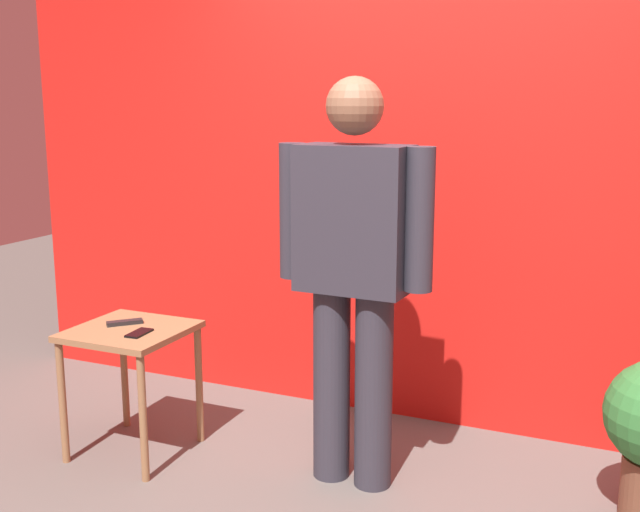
{
  "coord_description": "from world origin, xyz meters",
  "views": [
    {
      "loc": [
        1.07,
        -2.54,
        1.71
      ],
      "look_at": [
        -0.3,
        0.55,
        1.02
      ],
      "focal_mm": 43.66,
      "sensor_mm": 36.0,
      "label": 1
    }
  ],
  "objects_px": {
    "standing_person": "(354,264)",
    "side_table": "(131,349)",
    "cell_phone": "(139,333)",
    "tv_remote": "(125,322)"
  },
  "relations": [
    {
      "from": "side_table",
      "to": "cell_phone",
      "type": "xyz_separation_m",
      "value": [
        0.1,
        -0.06,
        0.11
      ]
    },
    {
      "from": "side_table",
      "to": "tv_remote",
      "type": "height_order",
      "value": "tv_remote"
    },
    {
      "from": "standing_person",
      "to": "tv_remote",
      "type": "xyz_separation_m",
      "value": [
        -1.14,
        -0.12,
        -0.37
      ]
    },
    {
      "from": "standing_person",
      "to": "side_table",
      "type": "height_order",
      "value": "standing_person"
    },
    {
      "from": "standing_person",
      "to": "cell_phone",
      "type": "xyz_separation_m",
      "value": [
        -0.98,
        -0.22,
        -0.37
      ]
    },
    {
      "from": "cell_phone",
      "to": "tv_remote",
      "type": "xyz_separation_m",
      "value": [
        -0.16,
        0.1,
        0.01
      ]
    },
    {
      "from": "standing_person",
      "to": "tv_remote",
      "type": "bearing_deg",
      "value": -173.84
    },
    {
      "from": "side_table",
      "to": "cell_phone",
      "type": "relative_size",
      "value": 4.37
    },
    {
      "from": "standing_person",
      "to": "tv_remote",
      "type": "relative_size",
      "value": 10.56
    },
    {
      "from": "side_table",
      "to": "tv_remote",
      "type": "distance_m",
      "value": 0.13
    }
  ]
}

